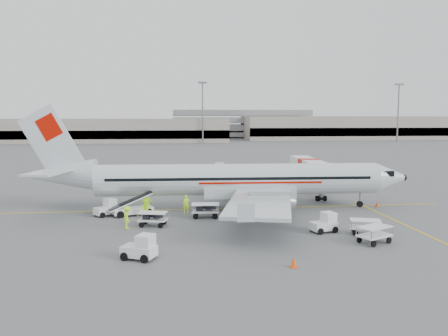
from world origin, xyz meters
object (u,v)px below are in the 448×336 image
at_px(aircraft, 239,158).
at_px(jet_bridge, 309,176).
at_px(tug_mid, 139,247).
at_px(tug_fore, 324,222).
at_px(tug_aft, 106,207).
at_px(belt_loader, 133,201).

relative_size(aircraft, jet_bridge, 2.35).
xyz_separation_m(jet_bridge, tug_mid, (-18.20, -23.38, -1.22)).
xyz_separation_m(tug_fore, tug_mid, (-13.76, -5.14, 0.04)).
bearing_deg(tug_aft, belt_loader, -38.22).
relative_size(jet_bridge, tug_fore, 7.76).
xyz_separation_m(belt_loader, tug_mid, (1.60, -12.92, -0.49)).
relative_size(belt_loader, tug_aft, 2.42).
distance_m(belt_loader, tug_aft, 2.49).
bearing_deg(belt_loader, tug_fore, -45.95).
xyz_separation_m(aircraft, belt_loader, (-10.04, -1.74, -3.69)).
relative_size(jet_bridge, belt_loader, 3.22).
bearing_deg(tug_aft, aircraft, -30.27).
bearing_deg(belt_loader, tug_aft, 160.92).
height_order(aircraft, tug_mid, aircraft).
relative_size(belt_loader, tug_fore, 2.41).
relative_size(aircraft, belt_loader, 7.55).
xyz_separation_m(aircraft, jet_bridge, (9.76, 8.71, -2.96)).
distance_m(tug_fore, tug_aft, 19.41).
bearing_deg(tug_fore, belt_loader, 136.75).
distance_m(aircraft, tug_mid, 17.43).
bearing_deg(aircraft, tug_mid, -117.70).
distance_m(belt_loader, tug_fore, 17.22).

